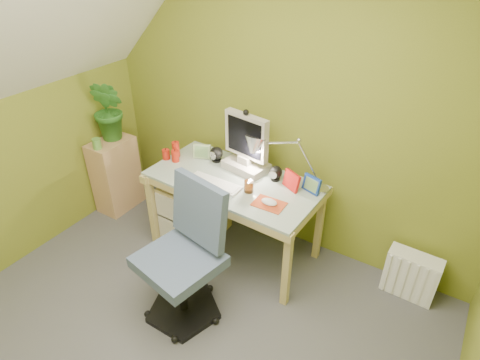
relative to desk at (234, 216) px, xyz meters
The scene contains 19 objects.
wall_back 0.96m from the desk, 68.12° to the left, with size 3.20×0.01×2.40m, color olive.
desk is the anchor object (origin of this frame).
monitor 0.63m from the desk, 90.00° to the left, with size 0.37×0.21×0.50m, color #B6AEA3, non-canonical shape.
speaker_left 0.52m from the desk, 149.35° to the left, with size 0.11×0.11×0.13m, color black, non-canonical shape.
speaker_right 0.52m from the desk, 30.65° to the left, with size 0.10×0.10×0.12m, color black, non-canonical shape.
keyboard 0.40m from the desk, 119.74° to the right, with size 0.42×0.13×0.02m, color white.
mousepad 0.54m from the desk, 20.22° to the right, with size 0.22×0.15×0.01m, color #BA411D.
mouse 0.55m from the desk, 20.22° to the right, with size 0.12×0.07×0.04m, color white.
amber_tumbler 0.44m from the desk, 23.96° to the right, with size 0.07×0.07×0.09m, color brown.
candle_cluster 0.73m from the desk, behind, with size 0.17×0.15×0.13m, color red, non-canonical shape.
photo_frame_red 0.60m from the desk, 15.95° to the left, with size 0.15×0.02×0.13m, color red.
photo_frame_blue 0.71m from the desk, 15.95° to the left, with size 0.14×0.02×0.12m, color #16389B.
photo_frame_green 0.59m from the desk, 160.71° to the left, with size 0.14×0.02×0.12m, color #97B37B.
desk_lamp 0.80m from the desk, 21.80° to the left, with size 0.53×0.23×0.57m, color #BABBBF, non-canonical shape.
side_ledge 1.28m from the desk, behind, with size 0.26×0.40×0.70m, color tan.
potted_plant 1.41m from the desk, behind, with size 0.31×0.25×0.56m, color #2E6B23.
green_cup 1.34m from the desk, behind, with size 0.07×0.07×0.09m, color #66A344.
task_chair 0.75m from the desk, 86.34° to the right, with size 0.55×0.55×1.00m, color #475774, non-canonical shape.
radiator 1.39m from the desk, 11.75° to the left, with size 0.36×0.15×0.36m, color white.
Camera 1 is at (1.23, -0.96, 2.33)m, focal length 30.00 mm.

